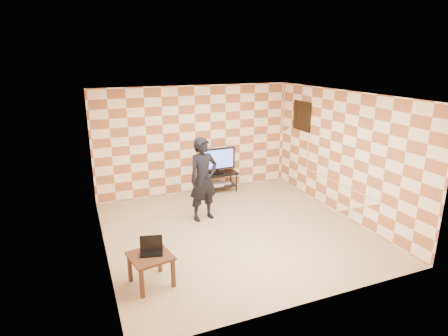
{
  "coord_description": "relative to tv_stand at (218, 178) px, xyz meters",
  "views": [
    {
      "loc": [
        -2.8,
        -6.27,
        3.4
      ],
      "look_at": [
        0.0,
        0.6,
        1.15
      ],
      "focal_mm": 30.0,
      "sensor_mm": 36.0,
      "label": 1
    }
  ],
  "objects": [
    {
      "name": "floor",
      "position": [
        -0.5,
        -2.23,
        -0.37
      ],
      "size": [
        5.0,
        5.0,
        0.0
      ],
      "primitive_type": "plane",
      "color": "tan",
      "rests_on": "ground"
    },
    {
      "name": "wall_back",
      "position": [
        -0.5,
        0.27,
        0.98
      ],
      "size": [
        5.0,
        0.02,
        2.7
      ],
      "primitive_type": "cube",
      "color": "#FFEAC5",
      "rests_on": "ground"
    },
    {
      "name": "wall_front",
      "position": [
        -0.5,
        -4.73,
        0.98
      ],
      "size": [
        5.0,
        0.02,
        2.7
      ],
      "primitive_type": "cube",
      "color": "#FFEAC5",
      "rests_on": "ground"
    },
    {
      "name": "wall_left",
      "position": [
        -3.0,
        -2.23,
        0.98
      ],
      "size": [
        0.02,
        5.0,
        2.7
      ],
      "primitive_type": "cube",
      "color": "#FFEAC5",
      "rests_on": "ground"
    },
    {
      "name": "wall_right",
      "position": [
        2.0,
        -2.23,
        0.98
      ],
      "size": [
        0.02,
        5.0,
        2.7
      ],
      "primitive_type": "cube",
      "color": "#FFEAC5",
      "rests_on": "ground"
    },
    {
      "name": "ceiling",
      "position": [
        -0.5,
        -2.23,
        2.33
      ],
      "size": [
        5.0,
        5.0,
        0.02
      ],
      "primitive_type": "cube",
      "color": "white",
      "rests_on": "wall_back"
    },
    {
      "name": "wall_art",
      "position": [
        1.97,
        -0.68,
        1.58
      ],
      "size": [
        0.04,
        0.72,
        0.72
      ],
      "color": "black",
      "rests_on": "wall_right"
    },
    {
      "name": "tv_stand",
      "position": [
        0.0,
        0.0,
        0.0
      ],
      "size": [
        0.99,
        0.45,
        0.5
      ],
      "color": "black",
      "rests_on": "floor"
    },
    {
      "name": "tv",
      "position": [
        -0.0,
        -0.0,
        0.5
      ],
      "size": [
        0.9,
        0.17,
        0.65
      ],
      "color": "black",
      "rests_on": "tv_stand"
    },
    {
      "name": "dvd_player",
      "position": [
        -0.13,
        -0.0,
        -0.16
      ],
      "size": [
        0.46,
        0.33,
        0.08
      ],
      "primitive_type": "cube",
      "rotation": [
        0.0,
        0.0,
        0.03
      ],
      "color": "silver",
      "rests_on": "tv_stand"
    },
    {
      "name": "game_console",
      "position": [
        0.25,
        0.02,
        -0.17
      ],
      "size": [
        0.21,
        0.16,
        0.04
      ],
      "primitive_type": "cube",
      "rotation": [
        0.0,
        0.0,
        -0.08
      ],
      "color": "silver",
      "rests_on": "tv_stand"
    },
    {
      "name": "side_table",
      "position": [
        -2.44,
        -3.43,
        0.05
      ],
      "size": [
        0.7,
        0.7,
        0.5
      ],
      "color": "#3E2312",
      "rests_on": "floor"
    },
    {
      "name": "laptop",
      "position": [
        -2.4,
        -3.34,
        0.19
      ],
      "size": [
        0.4,
        0.35,
        0.23
      ],
      "color": "black",
      "rests_on": "side_table"
    },
    {
      "name": "person",
      "position": [
        -0.9,
        -1.45,
        0.53
      ],
      "size": [
        0.73,
        0.56,
        1.79
      ],
      "primitive_type": "imported",
      "rotation": [
        0.0,
        0.0,
        0.22
      ],
      "color": "black",
      "rests_on": "floor"
    }
  ]
}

